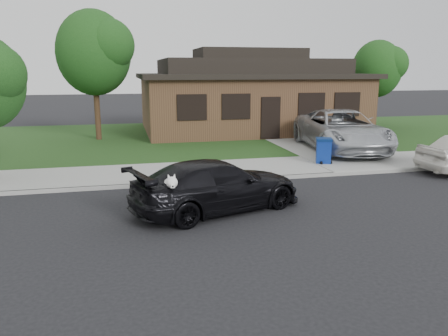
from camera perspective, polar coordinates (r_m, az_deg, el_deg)
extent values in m
plane|color=black|center=(11.06, 4.97, -6.28)|extent=(120.00, 120.00, 0.00)
cube|color=gray|center=(15.69, -0.68, -0.30)|extent=(60.00, 3.00, 0.12)
cube|color=gray|center=(14.27, 0.63, -1.62)|extent=(60.00, 0.12, 0.12)
cube|color=#193814|center=(23.43, -4.92, 3.99)|extent=(60.00, 13.00, 0.13)
cube|color=gray|center=(22.27, 11.73, 3.33)|extent=(4.50, 13.00, 0.14)
imported|color=black|center=(11.29, -0.87, -2.32)|extent=(4.94, 3.25, 1.33)
ellipsoid|color=white|center=(10.20, -6.95, -2.12)|extent=(0.34, 0.40, 0.30)
sphere|color=white|center=(9.96, -6.82, -1.89)|extent=(0.26, 0.26, 0.26)
cube|color=white|center=(9.85, -6.73, -2.32)|extent=(0.09, 0.12, 0.08)
sphere|color=black|center=(9.79, -6.69, -2.41)|extent=(0.04, 0.04, 0.04)
cone|color=white|center=(9.97, -7.25, -1.09)|extent=(0.11, 0.11, 0.14)
cone|color=white|center=(9.98, -6.50, -1.05)|extent=(0.11, 0.11, 0.14)
imported|color=#B9BCC1|center=(19.90, 15.07, 4.81)|extent=(3.65, 6.57, 1.74)
cube|color=navy|center=(16.97, 12.87, 2.06)|extent=(0.69, 0.69, 0.86)
cube|color=#061D4F|center=(16.89, 12.95, 3.66)|extent=(0.75, 0.75, 0.10)
cylinder|color=black|center=(16.72, 12.61, 0.64)|extent=(0.09, 0.14, 0.13)
cylinder|color=black|center=(16.89, 13.78, 0.70)|extent=(0.09, 0.14, 0.13)
cube|color=#422B1C|center=(26.05, 3.19, 8.36)|extent=(12.00, 8.00, 3.00)
cube|color=black|center=(25.98, 3.24, 11.93)|extent=(12.60, 8.60, 0.25)
cube|color=black|center=(25.98, 3.25, 13.09)|extent=(10.00, 6.50, 0.80)
cube|color=black|center=(25.99, 3.27, 14.63)|extent=(6.00, 3.50, 0.60)
cube|color=black|center=(22.26, 6.10, 6.54)|extent=(1.00, 0.06, 2.10)
cube|color=black|center=(21.24, -4.21, 7.91)|extent=(1.30, 0.05, 1.10)
cube|color=black|center=(21.69, 1.60, 8.03)|extent=(1.30, 0.05, 1.10)
cube|color=black|center=(23.03, 11.37, 8.06)|extent=(1.30, 0.05, 1.10)
cube|color=black|center=(23.92, 15.78, 8.00)|extent=(1.30, 0.05, 1.10)
cylinder|color=#332114|center=(23.07, -16.19, 6.67)|extent=(0.28, 0.28, 2.48)
ellipsoid|color=#143811|center=(22.98, -16.67, 14.21)|extent=(3.60, 3.60, 4.14)
sphere|color=#26591E|center=(22.43, -14.90, 15.29)|extent=(2.52, 2.52, 2.52)
cylinder|color=#332114|center=(28.93, 18.99, 7.16)|extent=(0.28, 0.28, 2.03)
ellipsoid|color=#143811|center=(28.82, 19.35, 12.12)|extent=(3.00, 3.00, 3.45)
sphere|color=#26591E|center=(28.77, 20.92, 12.61)|extent=(2.10, 2.10, 2.10)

